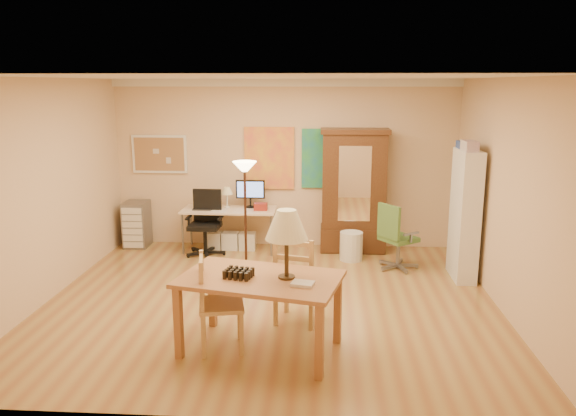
# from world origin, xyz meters

# --- Properties ---
(floor) EXTENTS (5.50, 5.50, 0.00)m
(floor) POSITION_xyz_m (0.00, 0.00, 0.00)
(floor) COLOR #946234
(floor) RESTS_ON ground
(crown_molding) EXTENTS (5.50, 0.08, 0.12)m
(crown_molding) POSITION_xyz_m (0.00, 2.46, 2.64)
(crown_molding) COLOR white
(crown_molding) RESTS_ON floor
(corkboard) EXTENTS (0.90, 0.04, 0.62)m
(corkboard) POSITION_xyz_m (-2.05, 2.47, 1.50)
(corkboard) COLOR #A4704D
(corkboard) RESTS_ON floor
(art_panel_left) EXTENTS (0.80, 0.04, 1.00)m
(art_panel_left) POSITION_xyz_m (-0.25, 2.47, 1.45)
(art_panel_left) COLOR yellow
(art_panel_left) RESTS_ON floor
(art_panel_right) EXTENTS (0.75, 0.04, 0.95)m
(art_panel_right) POSITION_xyz_m (0.65, 2.47, 1.45)
(art_panel_right) COLOR teal
(art_panel_right) RESTS_ON floor
(dining_table) EXTENTS (1.72, 1.26, 1.46)m
(dining_table) POSITION_xyz_m (0.12, -1.31, 0.92)
(dining_table) COLOR brown
(dining_table) RESTS_ON floor
(ladder_chair_back) EXTENTS (0.57, 0.55, 1.01)m
(ladder_chair_back) POSITION_xyz_m (0.36, -0.60, 0.47)
(ladder_chair_back) COLOR tan
(ladder_chair_back) RESTS_ON floor
(ladder_chair_left) EXTENTS (0.52, 0.53, 0.98)m
(ladder_chair_left) POSITION_xyz_m (-0.40, -1.29, 0.46)
(ladder_chair_left) COLOR tan
(ladder_chair_left) RESTS_ON floor
(torchiere_lamp) EXTENTS (0.31, 0.31, 1.68)m
(torchiere_lamp) POSITION_xyz_m (-0.35, 0.39, 1.35)
(torchiere_lamp) COLOR #382016
(torchiere_lamp) RESTS_ON floor
(computer_desk) EXTENTS (1.48, 0.65, 1.12)m
(computer_desk) POSITION_xyz_m (-0.83, 2.15, 0.41)
(computer_desk) COLOR #CDB096
(computer_desk) RESTS_ON floor
(office_chair_black) EXTENTS (0.62, 0.62, 1.01)m
(office_chair_black) POSITION_xyz_m (-1.20, 1.86, 0.27)
(office_chair_black) COLOR black
(office_chair_black) RESTS_ON floor
(office_chair_green) EXTENTS (0.61, 0.61, 0.97)m
(office_chair_green) POSITION_xyz_m (1.69, 1.35, 0.26)
(office_chair_green) COLOR slate
(office_chair_green) RESTS_ON floor
(drawer_cart) EXTENTS (0.37, 0.45, 0.75)m
(drawer_cart) POSITION_xyz_m (-2.42, 2.23, 0.37)
(drawer_cart) COLOR slate
(drawer_cart) RESTS_ON floor
(armoire) EXTENTS (1.06, 0.50, 1.95)m
(armoire) POSITION_xyz_m (1.11, 2.24, 0.85)
(armoire) COLOR #3D1A10
(armoire) RESTS_ON floor
(bookshelf) EXTENTS (0.27, 0.71, 1.77)m
(bookshelf) POSITION_xyz_m (2.55, 1.04, 0.88)
(bookshelf) COLOR white
(bookshelf) RESTS_ON floor
(wastebin) EXTENTS (0.35, 0.35, 0.44)m
(wastebin) POSITION_xyz_m (1.06, 1.72, 0.22)
(wastebin) COLOR silver
(wastebin) RESTS_ON floor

